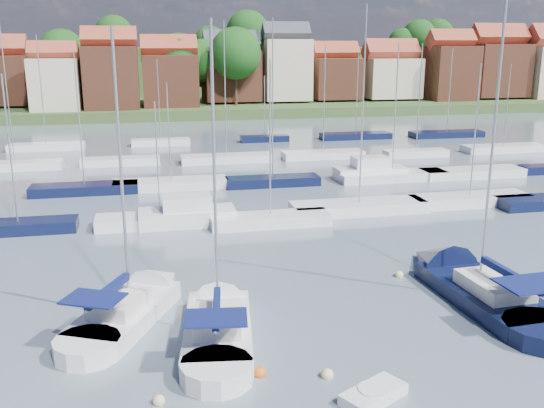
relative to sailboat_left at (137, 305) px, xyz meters
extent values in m
plane|color=#4F5E6C|center=(8.85, 34.51, -0.36)|extent=(260.00, 260.00, 0.00)
cube|color=silver|center=(-0.53, -1.11, -0.11)|extent=(5.58, 7.46, 1.20)
cone|color=silver|center=(1.33, 2.78, -0.11)|extent=(4.04, 4.27, 2.87)
cylinder|color=silver|center=(-2.03, -4.22, -0.11)|extent=(3.84, 3.84, 1.20)
cube|color=silver|center=(-0.74, -1.54, 0.84)|extent=(3.06, 3.46, 0.70)
cylinder|color=#B2B2B7|center=(-0.33, -0.68, 6.88)|extent=(0.14, 0.14, 12.78)
cylinder|color=#B2B2B7|center=(-1.16, -2.41, 1.69)|extent=(1.75, 3.50, 0.10)
cube|color=#0F184B|center=(-1.16, -2.41, 1.84)|extent=(1.85, 3.41, 0.35)
cube|color=#0F184B|center=(-1.70, -3.53, 1.99)|extent=(2.95, 2.61, 0.08)
cube|color=silver|center=(3.59, -3.79, -0.11)|extent=(3.86, 7.37, 1.20)
cone|color=silver|center=(4.18, 0.57, -0.11)|extent=(3.37, 3.79, 2.93)
cylinder|color=silver|center=(3.11, -7.27, -0.11)|extent=(3.30, 3.30, 1.20)
cube|color=silver|center=(3.52, -4.27, 0.84)|extent=(2.43, 3.18, 0.70)
cylinder|color=#B2B2B7|center=(3.65, -3.30, 7.01)|extent=(0.14, 0.14, 13.04)
cylinder|color=#B2B2B7|center=(3.39, -5.24, 1.69)|extent=(0.63, 3.89, 0.10)
cube|color=#0F184B|center=(3.39, -5.24, 1.84)|extent=(0.80, 3.72, 0.35)
cube|color=#0F184B|center=(3.22, -6.50, 1.99)|extent=(2.71, 2.08, 0.08)
cube|color=black|center=(17.53, -2.61, -0.11)|extent=(4.02, 8.69, 1.20)
cone|color=black|center=(17.23, 2.69, -0.11)|extent=(3.77, 4.33, 3.54)
cylinder|color=black|center=(17.77, -6.85, -0.11)|extent=(3.74, 3.74, 1.20)
cube|color=silver|center=(17.57, -3.20, 0.84)|extent=(2.68, 3.68, 0.70)
cylinder|color=#B2B2B7|center=(17.50, -2.02, 8.54)|extent=(0.14, 0.14, 16.10)
cylinder|color=#B2B2B7|center=(17.63, -4.38, 1.69)|extent=(0.37, 4.72, 0.10)
cube|color=#0F184B|center=(17.63, -4.38, 1.84)|extent=(0.56, 4.50, 0.35)
cube|color=#0F184B|center=(17.72, -5.91, 1.99)|extent=(3.13, 2.29, 0.08)
cube|color=silver|center=(8.69, -9.76, -0.17)|extent=(2.87, 2.31, 0.51)
cylinder|color=silver|center=(8.69, -9.76, -0.03)|extent=(1.21, 1.21, 0.33)
sphere|color=beige|center=(0.82, -8.35, -0.36)|extent=(0.47, 0.47, 0.47)
sphere|color=#D85914|center=(4.88, -7.20, -0.36)|extent=(0.53, 0.53, 0.53)
sphere|color=beige|center=(7.46, -7.87, -0.36)|extent=(0.52, 0.52, 0.52)
sphere|color=beige|center=(14.64, 1.66, -0.36)|extent=(0.50, 0.50, 0.50)
cube|color=black|center=(-8.26, 15.05, -0.01)|extent=(8.01, 2.24, 1.00)
cylinder|color=#B2B2B7|center=(-8.26, 15.05, 5.57)|extent=(0.12, 0.12, 10.16)
cube|color=silver|center=(1.58, 14.71, -0.01)|extent=(9.22, 2.58, 1.00)
cylinder|color=#B2B2B7|center=(1.58, 14.71, 4.58)|extent=(0.12, 0.12, 8.18)
cube|color=silver|center=(9.48, 13.12, -0.01)|extent=(8.78, 2.46, 1.00)
cylinder|color=#B2B2B7|center=(9.48, 13.12, 6.02)|extent=(0.12, 0.12, 11.06)
cube|color=silver|center=(17.08, 15.18, -0.01)|extent=(10.79, 3.02, 1.00)
cylinder|color=#B2B2B7|center=(17.08, 15.18, 7.93)|extent=(0.12, 0.12, 14.87)
cube|color=silver|center=(26.83, 15.54, -0.01)|extent=(10.13, 2.84, 1.00)
cylinder|color=#B2B2B7|center=(26.83, 15.54, 5.29)|extent=(0.12, 0.12, 9.59)
cube|color=silver|center=(3.54, 14.51, 0.14)|extent=(7.00, 2.60, 1.40)
cube|color=silver|center=(3.54, 14.51, 1.24)|extent=(3.50, 2.20, 1.30)
cube|color=black|center=(-4.70, 26.15, -0.01)|extent=(9.30, 2.60, 1.00)
cylinder|color=#B2B2B7|center=(-4.70, 26.15, 6.23)|extent=(0.12, 0.12, 11.48)
cube|color=silver|center=(2.91, 26.52, -0.01)|extent=(10.40, 2.91, 1.00)
cylinder|color=#B2B2B7|center=(2.91, 26.52, 4.88)|extent=(0.12, 0.12, 8.77)
cube|color=black|center=(12.33, 25.80, -0.01)|extent=(8.80, 2.46, 1.00)
cylinder|color=#B2B2B7|center=(12.33, 25.80, 7.66)|extent=(0.12, 0.12, 14.33)
cube|color=silver|center=(24.25, 25.68, -0.01)|extent=(10.73, 3.00, 1.00)
cylinder|color=#B2B2B7|center=(24.25, 25.68, 6.56)|extent=(0.12, 0.12, 12.14)
cube|color=silver|center=(32.67, 25.48, -0.01)|extent=(10.48, 2.93, 1.00)
cylinder|color=#B2B2B7|center=(32.67, 25.48, 5.63)|extent=(0.12, 0.12, 10.28)
cube|color=silver|center=(22.31, 26.51, 0.14)|extent=(7.00, 2.60, 1.40)
cube|color=silver|center=(22.31, 26.51, 1.24)|extent=(3.50, 2.20, 1.30)
cube|color=silver|center=(-12.86, 38.72, -0.01)|extent=(9.71, 2.72, 1.00)
cylinder|color=#B2B2B7|center=(-12.86, 38.72, 7.93)|extent=(0.12, 0.12, 14.88)
cube|color=silver|center=(-1.99, 39.02, -0.01)|extent=(8.49, 2.38, 1.00)
cylinder|color=#B2B2B7|center=(-1.99, 39.02, 6.15)|extent=(0.12, 0.12, 11.31)
cube|color=silver|center=(9.64, 38.29, -0.01)|extent=(10.16, 2.85, 1.00)
cylinder|color=#B2B2B7|center=(9.64, 38.29, 7.79)|extent=(0.12, 0.12, 14.59)
cube|color=silver|center=(21.02, 38.41, -0.01)|extent=(9.53, 2.67, 1.00)
cylinder|color=#B2B2B7|center=(21.02, 38.41, 6.45)|extent=(0.12, 0.12, 11.91)
cube|color=silver|center=(32.01, 37.02, -0.01)|extent=(7.62, 2.13, 1.00)
cylinder|color=#B2B2B7|center=(32.01, 37.02, 6.56)|extent=(0.12, 0.12, 12.13)
cube|color=silver|center=(44.07, 38.10, -0.01)|extent=(10.17, 2.85, 1.00)
cylinder|color=#B2B2B7|center=(44.07, 38.10, 5.36)|extent=(0.12, 0.12, 9.73)
cube|color=silver|center=(-11.41, 51.07, -0.01)|extent=(9.24, 2.59, 1.00)
cylinder|color=#B2B2B7|center=(-11.41, 51.07, 7.08)|extent=(0.12, 0.12, 13.17)
cube|color=silver|center=(2.77, 51.82, -0.01)|extent=(7.57, 2.12, 1.00)
cylinder|color=#B2B2B7|center=(2.77, 51.82, 5.61)|extent=(0.12, 0.12, 10.24)
cube|color=black|center=(16.73, 51.98, -0.01)|extent=(6.58, 1.84, 1.00)
cylinder|color=#B2B2B7|center=(16.73, 51.98, 4.50)|extent=(0.12, 0.12, 8.01)
cube|color=black|center=(29.79, 51.92, -0.01)|extent=(9.92, 2.78, 1.00)
cylinder|color=#B2B2B7|center=(29.79, 51.92, 5.95)|extent=(0.12, 0.12, 10.92)
cube|color=black|center=(43.13, 50.88, -0.01)|extent=(10.55, 2.95, 1.00)
cylinder|color=#B2B2B7|center=(43.13, 50.88, 6.25)|extent=(0.12, 0.12, 11.51)
cube|color=#374F27|center=(8.85, 111.51, -0.06)|extent=(200.00, 70.00, 3.00)
cube|color=#374F27|center=(8.85, 136.51, 4.64)|extent=(200.00, 60.00, 14.00)
cube|color=brown|center=(-24.80, 92.30, 6.21)|extent=(10.37, 9.97, 8.73)
cube|color=beige|center=(-13.89, 83.52, 5.72)|extent=(8.09, 8.80, 8.96)
cube|color=#963F2B|center=(-13.89, 83.52, 11.19)|extent=(8.25, 4.00, 4.00)
cube|color=brown|center=(-4.50, 84.45, 6.73)|extent=(9.36, 10.17, 10.97)
cube|color=#963F2B|center=(-4.50, 84.45, 13.36)|extent=(9.54, 4.63, 4.63)
cube|color=brown|center=(5.81, 86.16, 5.95)|extent=(9.90, 8.56, 9.42)
cube|color=#963F2B|center=(5.81, 86.16, 11.88)|extent=(10.10, 4.90, 4.90)
cube|color=brown|center=(17.95, 91.16, 6.59)|extent=(10.59, 8.93, 9.49)
cube|color=#383A42|center=(17.95, 91.16, 12.63)|extent=(10.80, 5.24, 5.24)
cube|color=beige|center=(28.56, 90.31, 7.67)|extent=(9.01, 8.61, 11.65)
cube|color=#383A42|center=(28.56, 90.31, 14.59)|extent=(9.19, 4.46, 4.46)
cube|color=brown|center=(39.02, 91.51, 5.84)|extent=(9.10, 9.34, 8.00)
cube|color=#963F2B|center=(39.02, 91.51, 10.96)|extent=(9.28, 4.50, 4.50)
cube|color=beige|center=(50.80, 91.10, 5.78)|extent=(10.86, 9.59, 7.88)
cube|color=#963F2B|center=(50.80, 91.10, 11.05)|extent=(11.07, 5.37, 5.37)
cube|color=brown|center=(62.61, 88.43, 6.73)|extent=(9.18, 9.96, 10.97)
cube|color=#963F2B|center=(62.61, 88.43, 13.34)|extent=(9.36, 4.54, 4.54)
cube|color=brown|center=(74.03, 89.73, 7.22)|extent=(11.39, 9.67, 10.76)
cube|color=#963F2B|center=(74.03, 89.73, 14.00)|extent=(11.62, 5.64, 5.64)
cylinder|color=#382619|center=(65.62, 110.02, 8.16)|extent=(0.50, 0.50, 4.47)
sphere|color=#1E571B|center=(65.62, 110.02, 14.22)|extent=(8.18, 8.18, 8.18)
cylinder|color=#382619|center=(12.31, 90.44, 3.47)|extent=(0.50, 0.50, 4.46)
sphere|color=#1E571B|center=(12.31, 90.44, 9.52)|extent=(8.15, 8.15, 8.15)
cylinder|color=#382619|center=(24.07, 108.19, 8.22)|extent=(0.50, 0.50, 5.15)
sphere|color=#1E571B|center=(24.07, 108.19, 15.20)|extent=(9.41, 9.41, 9.41)
cylinder|color=#382619|center=(-4.69, 110.83, 8.32)|extent=(0.50, 0.50, 4.56)
sphere|color=#1E571B|center=(-4.69, 110.83, 14.51)|extent=(8.34, 8.34, 8.34)
cylinder|color=#382619|center=(-14.39, 99.76, 3.82)|extent=(0.50, 0.50, 5.15)
sphere|color=#1E571B|center=(-14.39, 99.76, 10.81)|extent=(9.42, 9.42, 9.42)
cylinder|color=#382619|center=(22.61, 99.22, 3.13)|extent=(0.50, 0.50, 3.77)
sphere|color=#1E571B|center=(22.61, 99.22, 8.24)|extent=(6.89, 6.89, 6.89)
cylinder|color=#382619|center=(17.90, 85.45, 3.85)|extent=(0.50, 0.50, 5.21)
sphere|color=#1E571B|center=(17.90, 85.45, 10.93)|extent=(9.53, 9.53, 9.53)
cylinder|color=#382619|center=(70.78, 96.13, 2.73)|extent=(0.50, 0.50, 2.97)
sphere|color=#1E571B|center=(70.78, 96.13, 6.77)|extent=(5.44, 5.44, 5.44)
cylinder|color=#382619|center=(7.70, 88.27, 3.66)|extent=(0.50, 0.50, 4.84)
sphere|color=#1E571B|center=(7.70, 88.27, 10.23)|extent=(8.85, 8.85, 8.85)
cylinder|color=#382619|center=(61.53, 110.23, 7.81)|extent=(0.50, 0.50, 3.72)
sphere|color=#1E571B|center=(61.53, 110.23, 12.85)|extent=(6.80, 6.80, 6.80)
cylinder|color=#382619|center=(62.90, 88.64, 3.27)|extent=(0.50, 0.50, 4.05)
sphere|color=#1E571B|center=(62.90, 88.64, 8.76)|extent=(7.40, 7.40, 7.40)
cylinder|color=#382619|center=(15.68, 107.80, 7.55)|extent=(0.50, 0.50, 3.93)
sphere|color=#1E571B|center=(15.68, 107.80, 12.89)|extent=(7.19, 7.19, 7.19)
cylinder|color=#382619|center=(39.50, 94.68, 3.15)|extent=(0.50, 0.50, 3.82)
sphere|color=#1E571B|center=(39.50, 94.68, 8.34)|extent=(6.99, 6.99, 6.99)
cylinder|color=#382619|center=(-8.59, 87.64, 2.98)|extent=(0.50, 0.50, 3.48)
sphere|color=#1E571B|center=(-8.59, 87.64, 7.71)|extent=(6.37, 6.37, 6.37)
cylinder|color=#382619|center=(66.36, 97.32, 2.74)|extent=(0.50, 0.50, 2.99)
sphere|color=#1E571B|center=(66.36, 97.32, 6.79)|extent=(5.46, 5.46, 5.46)
cylinder|color=#382619|center=(12.46, 93.56, 2.87)|extent=(0.50, 0.50, 3.25)
sphere|color=#1E571B|center=(12.46, 93.56, 7.27)|extent=(5.94, 5.94, 5.94)
cylinder|color=#382619|center=(5.80, 95.25, 2.74)|extent=(0.50, 0.50, 2.98)
sphere|color=#1E571B|center=(5.80, 95.25, 6.79)|extent=(5.46, 5.46, 5.46)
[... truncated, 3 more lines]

